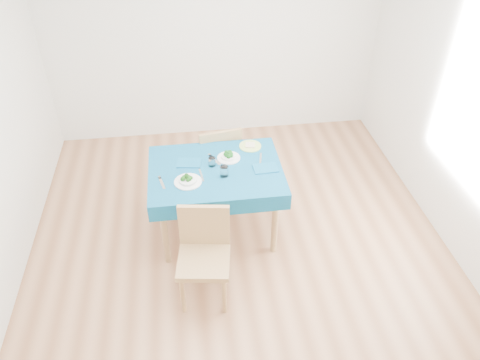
{
  "coord_description": "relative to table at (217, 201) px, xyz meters",
  "views": [
    {
      "loc": [
        -0.43,
        -3.14,
        3.27
      ],
      "look_at": [
        0.0,
        0.0,
        0.85
      ],
      "focal_mm": 35.0,
      "sensor_mm": 36.0,
      "label": 1
    }
  ],
  "objects": [
    {
      "name": "room_shell",
      "position": [
        0.18,
        -0.31,
        0.97
      ],
      "size": [
        4.02,
        4.52,
        2.73
      ],
      "color": "brown",
      "rests_on": "ground"
    },
    {
      "name": "side_plate",
      "position": [
        0.37,
        0.33,
        0.38
      ],
      "size": [
        0.22,
        0.22,
        0.01
      ],
      "primitive_type": "cylinder",
      "color": "#B2D065",
      "rests_on": "table"
    },
    {
      "name": "chair_far",
      "position": [
        0.07,
        0.69,
        0.17
      ],
      "size": [
        0.51,
        0.55,
        1.09
      ],
      "primitive_type": "cube",
      "rotation": [
        0.0,
        0.0,
        3.31
      ],
      "color": "#9A7648",
      "rests_on": "ground"
    },
    {
      "name": "bread_slice",
      "position": [
        0.37,
        0.33,
        0.4
      ],
      "size": [
        0.11,
        0.11,
        0.01
      ],
      "primitive_type": "cube",
      "rotation": [
        0.0,
        0.0,
        -0.17
      ],
      "color": "beige",
      "rests_on": "side_plate"
    },
    {
      "name": "knife_near",
      "position": [
        -0.13,
        -0.07,
        0.38
      ],
      "size": [
        0.04,
        0.21,
        0.0
      ],
      "primitive_type": "cube",
      "rotation": [
        0.0,
        0.0,
        0.12
      ],
      "color": "silver",
      "rests_on": "table"
    },
    {
      "name": "tumbler_center",
      "position": [
        -0.03,
        0.06,
        0.42
      ],
      "size": [
        0.07,
        0.07,
        0.09
      ],
      "primitive_type": "cylinder",
      "color": "white",
      "rests_on": "table"
    },
    {
      "name": "table",
      "position": [
        0.0,
        0.0,
        0.0
      ],
      "size": [
        1.21,
        0.92,
        0.76
      ],
      "primitive_type": "cube",
      "color": "navy",
      "rests_on": "ground"
    },
    {
      "name": "tumbler_side",
      "position": [
        0.07,
        -0.11,
        0.43
      ],
      "size": [
        0.08,
        0.08,
        0.1
      ],
      "primitive_type": "cylinder",
      "color": "white",
      "rests_on": "table"
    },
    {
      "name": "knife_far",
      "position": [
        0.43,
        0.09,
        0.38
      ],
      "size": [
        0.06,
        0.23,
        0.0
      ],
      "primitive_type": "cube",
      "rotation": [
        0.0,
        0.0,
        -0.21
      ],
      "color": "silver",
      "rests_on": "table"
    },
    {
      "name": "napkin_far",
      "position": [
        0.45,
        -0.06,
        0.39
      ],
      "size": [
        0.23,
        0.16,
        0.01
      ],
      "primitive_type": "cube",
      "rotation": [
        0.0,
        0.0,
        0.04
      ],
      "color": "#0E5279",
      "rests_on": "table"
    },
    {
      "name": "bowl_near",
      "position": [
        -0.26,
        -0.16,
        0.42
      ],
      "size": [
        0.24,
        0.24,
        0.07
      ],
      "primitive_type": null,
      "color": "white",
      "rests_on": "table"
    },
    {
      "name": "fork_near",
      "position": [
        -0.49,
        -0.15,
        0.38
      ],
      "size": [
        0.07,
        0.18,
        0.0
      ],
      "primitive_type": "cube",
      "rotation": [
        0.0,
        0.0,
        0.24
      ],
      "color": "silver",
      "rests_on": "table"
    },
    {
      "name": "chair_near",
      "position": [
        -0.18,
        -0.8,
        0.15
      ],
      "size": [
        0.48,
        0.52,
        1.05
      ],
      "primitive_type": "cube",
      "rotation": [
        0.0,
        0.0,
        -0.15
      ],
      "color": "#9A7648",
      "rests_on": "ground"
    },
    {
      "name": "fork_far",
      "position": [
        0.01,
        0.15,
        0.38
      ],
      "size": [
        0.1,
        0.19,
        0.0
      ],
      "primitive_type": "cube",
      "rotation": [
        0.0,
        0.0,
        0.43
      ],
      "color": "silver",
      "rests_on": "table"
    },
    {
      "name": "napkin_near",
      "position": [
        -0.24,
        0.12,
        0.39
      ],
      "size": [
        0.24,
        0.18,
        0.01
      ],
      "primitive_type": "cube",
      "rotation": [
        0.0,
        0.0,
        -0.14
      ],
      "color": "#0E5279",
      "rests_on": "table"
    },
    {
      "name": "bowl_far",
      "position": [
        0.14,
        0.16,
        0.41
      ],
      "size": [
        0.22,
        0.22,
        0.07
      ],
      "primitive_type": null,
      "color": "white",
      "rests_on": "table"
    }
  ]
}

